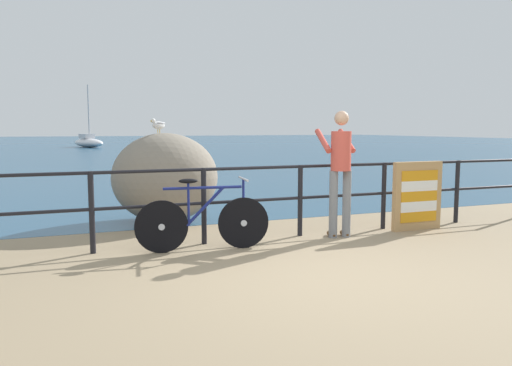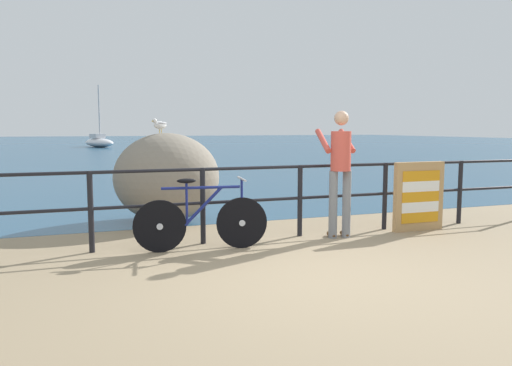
{
  "view_description": "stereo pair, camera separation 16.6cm",
  "coord_description": "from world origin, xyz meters",
  "px_view_note": "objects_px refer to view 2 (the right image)",
  "views": [
    {
      "loc": [
        -2.42,
        -4.6,
        1.55
      ],
      "look_at": [
        0.19,
        2.18,
        0.74
      ],
      "focal_mm": 35.12,
      "sensor_mm": 36.0,
      "label": 1
    },
    {
      "loc": [
        -2.27,
        -4.66,
        1.55
      ],
      "look_at": [
        0.19,
        2.18,
        0.74
      ],
      "focal_mm": 35.12,
      "sensor_mm": 36.0,
      "label": 2
    }
  ],
  "objects_px": {
    "person_at_railing": "(340,168)",
    "seagull": "(160,124)",
    "sailboat": "(99,142)",
    "bicycle": "(202,220)",
    "breakwater_boulder_main": "(167,177)",
    "folded_deckchair_stack": "(419,196)"
  },
  "relations": [
    {
      "from": "seagull",
      "to": "sailboat",
      "type": "relative_size",
      "value": 0.06
    },
    {
      "from": "bicycle",
      "to": "sailboat",
      "type": "xyz_separation_m",
      "value": [
        0.26,
        36.0,
        0.03
      ]
    },
    {
      "from": "sailboat",
      "to": "person_at_railing",
      "type": "bearing_deg",
      "value": -18.81
    },
    {
      "from": "breakwater_boulder_main",
      "to": "sailboat",
      "type": "bearing_deg",
      "value": 89.44
    },
    {
      "from": "bicycle",
      "to": "breakwater_boulder_main",
      "type": "bearing_deg",
      "value": 98.79
    },
    {
      "from": "bicycle",
      "to": "folded_deckchair_stack",
      "type": "bearing_deg",
      "value": 8.56
    },
    {
      "from": "folded_deckchair_stack",
      "to": "sailboat",
      "type": "height_order",
      "value": "sailboat"
    },
    {
      "from": "sailboat",
      "to": "seagull",
      "type": "bearing_deg",
      "value": -22.31
    },
    {
      "from": "bicycle",
      "to": "sailboat",
      "type": "distance_m",
      "value": 36.0
    },
    {
      "from": "person_at_railing",
      "to": "sailboat",
      "type": "relative_size",
      "value": 0.36
    },
    {
      "from": "breakwater_boulder_main",
      "to": "seagull",
      "type": "xyz_separation_m",
      "value": [
        -0.1,
        -0.03,
        0.87
      ]
    },
    {
      "from": "bicycle",
      "to": "breakwater_boulder_main",
      "type": "relative_size",
      "value": 0.98
    },
    {
      "from": "breakwater_boulder_main",
      "to": "sailboat",
      "type": "xyz_separation_m",
      "value": [
        0.33,
        33.87,
        -0.31
      ]
    },
    {
      "from": "folded_deckchair_stack",
      "to": "sailboat",
      "type": "bearing_deg",
      "value": 94.95
    },
    {
      "from": "breakwater_boulder_main",
      "to": "seagull",
      "type": "distance_m",
      "value": 0.88
    },
    {
      "from": "bicycle",
      "to": "person_at_railing",
      "type": "xyz_separation_m",
      "value": [
        2.0,
        0.07,
        0.6
      ]
    },
    {
      "from": "person_at_railing",
      "to": "seagull",
      "type": "distance_m",
      "value": 3.03
    },
    {
      "from": "person_at_railing",
      "to": "folded_deckchair_stack",
      "type": "relative_size",
      "value": 1.71
    },
    {
      "from": "bicycle",
      "to": "folded_deckchair_stack",
      "type": "distance_m",
      "value": 3.37
    },
    {
      "from": "folded_deckchair_stack",
      "to": "breakwater_boulder_main",
      "type": "xyz_separation_m",
      "value": [
        -3.44,
        2.03,
        0.21
      ]
    },
    {
      "from": "person_at_railing",
      "to": "folded_deckchair_stack",
      "type": "height_order",
      "value": "person_at_railing"
    },
    {
      "from": "bicycle",
      "to": "person_at_railing",
      "type": "relative_size",
      "value": 0.95
    }
  ]
}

